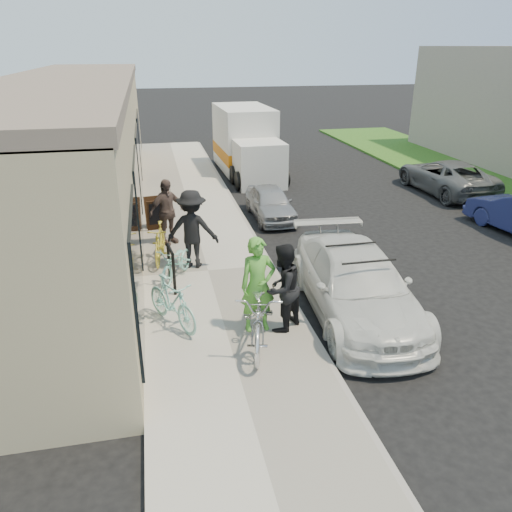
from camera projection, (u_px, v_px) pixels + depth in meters
ground at (332, 333)px, 9.46m from camera, size 120.00×120.00×0.00m
sidewalk at (208, 273)px, 11.75m from camera, size 3.00×34.00×0.15m
curb at (272, 268)px, 12.05m from camera, size 0.12×34.00×0.13m
storefront at (77, 151)px, 14.82m from camera, size 3.60×20.00×4.22m
bike_rack at (171, 264)px, 10.64m from camera, size 0.14×0.67×0.95m
sandwich_board at (156, 213)px, 14.19m from camera, size 0.63×0.64×0.91m
sedan_white at (356, 284)px, 9.88m from camera, size 2.19×4.72×1.38m
sedan_silver at (270, 203)px, 15.53m from camera, size 1.22×2.97×1.01m
moving_truck at (247, 145)px, 20.81m from camera, size 2.21×5.52×2.68m
far_car_gray at (446, 176)px, 18.28m from camera, size 2.12×4.38×1.20m
tandem_bike at (260, 313)px, 8.69m from camera, size 1.24×2.29×1.14m
woman_rider at (258, 285)px, 8.98m from camera, size 0.68×0.46×1.80m
man_standing at (282, 288)px, 9.02m from camera, size 1.03×1.00×1.67m
cruiser_bike_a at (172, 302)px, 9.28m from camera, size 1.15×1.59×0.95m
cruiser_bike_b at (177, 262)px, 11.14m from camera, size 1.18×1.61×0.81m
cruiser_bike_c at (160, 243)px, 12.09m from camera, size 0.67×1.58×0.92m
bystander_a at (192, 229)px, 11.60m from camera, size 1.35×0.99×1.87m
bystander_b at (167, 212)px, 13.02m from camera, size 1.09×0.89×1.74m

